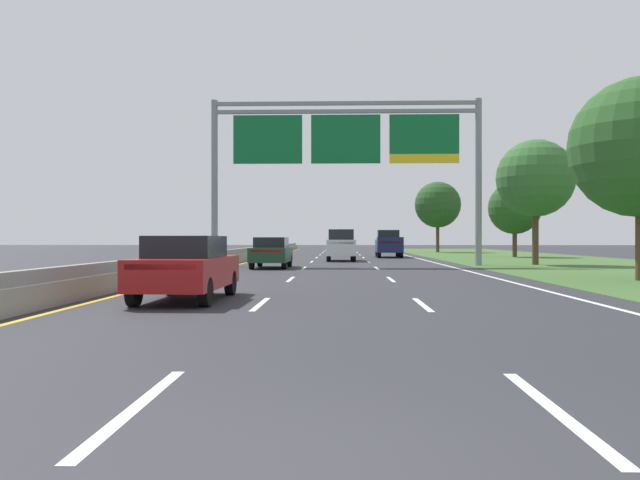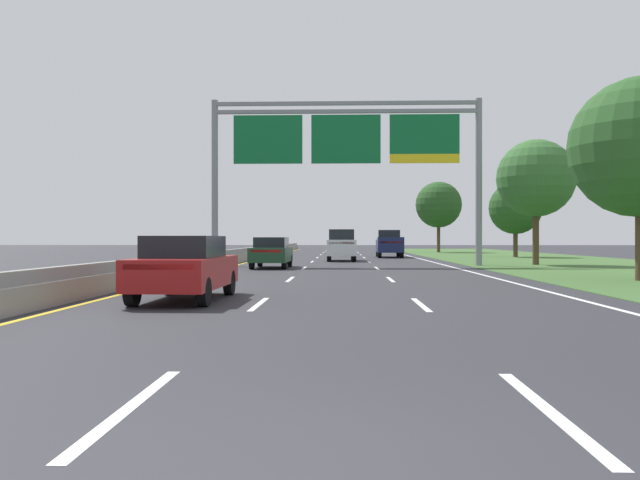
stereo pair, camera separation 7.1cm
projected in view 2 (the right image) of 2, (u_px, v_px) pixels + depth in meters
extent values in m
plane|color=#2B2B30|center=(341.00, 263.00, 39.16)|extent=(220.00, 220.00, 0.00)
cube|color=white|center=(130.00, 406.00, 5.74)|extent=(0.14, 3.00, 0.01)
cube|color=white|center=(259.00, 304.00, 14.73)|extent=(0.14, 3.00, 0.01)
cube|color=white|center=(290.00, 279.00, 23.73)|extent=(0.14, 3.00, 0.01)
cube|color=white|center=(304.00, 268.00, 32.72)|extent=(0.14, 3.00, 0.01)
cube|color=white|center=(312.00, 262.00, 41.72)|extent=(0.14, 3.00, 0.01)
cube|color=white|center=(317.00, 258.00, 50.71)|extent=(0.14, 3.00, 0.01)
cube|color=white|center=(321.00, 255.00, 59.71)|extent=(0.14, 3.00, 0.01)
cube|color=white|center=(324.00, 253.00, 68.70)|extent=(0.14, 3.00, 0.01)
cube|color=white|center=(326.00, 251.00, 77.70)|extent=(0.14, 3.00, 0.01)
cube|color=white|center=(327.00, 250.00, 86.69)|extent=(0.14, 3.00, 0.01)
cube|color=white|center=(548.00, 410.00, 5.62)|extent=(0.14, 3.00, 0.01)
cube|color=white|center=(421.00, 304.00, 14.61)|extent=(0.14, 3.00, 0.01)
cube|color=white|center=(390.00, 279.00, 23.61)|extent=(0.14, 3.00, 0.01)
cube|color=white|center=(377.00, 268.00, 32.60)|extent=(0.14, 3.00, 0.01)
cube|color=white|center=(369.00, 262.00, 41.60)|extent=(0.14, 3.00, 0.01)
cube|color=white|center=(364.00, 258.00, 50.59)|extent=(0.14, 3.00, 0.01)
cube|color=white|center=(361.00, 255.00, 59.59)|extent=(0.14, 3.00, 0.01)
cube|color=white|center=(358.00, 253.00, 68.58)|extent=(0.14, 3.00, 0.01)
cube|color=white|center=(356.00, 251.00, 77.58)|extent=(0.14, 3.00, 0.01)
cube|color=white|center=(355.00, 250.00, 86.57)|extent=(0.14, 3.00, 0.01)
cube|color=white|center=(438.00, 263.00, 38.96)|extent=(0.16, 106.00, 0.01)
cube|color=gold|center=(244.00, 263.00, 39.35)|extent=(0.16, 106.00, 0.01)
cube|color=#3D602D|center=(572.00, 263.00, 38.70)|extent=(14.00, 110.00, 0.02)
cube|color=gray|center=(233.00, 259.00, 39.38)|extent=(0.60, 110.00, 0.55)
cube|color=gray|center=(233.00, 252.00, 39.37)|extent=(0.25, 110.00, 0.30)
cylinder|color=gray|center=(215.00, 183.00, 35.97)|extent=(0.36, 0.36, 9.27)
cylinder|color=gray|center=(479.00, 182.00, 35.49)|extent=(0.36, 0.36, 9.27)
cube|color=gray|center=(346.00, 103.00, 35.72)|extent=(14.70, 0.24, 0.20)
cube|color=gray|center=(346.00, 111.00, 35.72)|extent=(14.70, 0.24, 0.20)
cube|color=#0C602D|center=(268.00, 140.00, 35.69)|extent=(3.83, 0.12, 2.69)
cube|color=#0C602D|center=(346.00, 139.00, 35.55)|extent=(3.83, 0.12, 2.69)
cube|color=#0C602D|center=(424.00, 134.00, 35.40)|extent=(3.83, 0.12, 2.19)
cube|color=yellow|center=(424.00, 159.00, 35.41)|extent=(3.83, 0.12, 0.50)
cube|color=#161E47|center=(389.00, 246.00, 51.63)|extent=(2.12, 5.44, 1.00)
cube|color=black|center=(389.00, 235.00, 52.47)|extent=(1.76, 1.94, 0.78)
cube|color=#B21414|center=(391.00, 242.00, 48.97)|extent=(1.68, 0.12, 0.12)
cube|color=#161E47|center=(390.00, 238.00, 49.90)|extent=(2.04, 1.99, 0.20)
cylinder|color=black|center=(378.00, 252.00, 53.51)|extent=(0.32, 0.85, 0.84)
cylinder|color=black|center=(398.00, 252.00, 53.42)|extent=(0.32, 0.85, 0.84)
cylinder|color=black|center=(380.00, 253.00, 49.84)|extent=(0.32, 0.85, 0.84)
cylinder|color=black|center=(402.00, 253.00, 49.75)|extent=(0.32, 0.85, 0.84)
cube|color=silver|center=(341.00, 247.00, 43.30)|extent=(1.93, 4.71, 1.05)
cube|color=black|center=(341.00, 235.00, 43.15)|extent=(1.66, 3.01, 0.68)
cube|color=#B21414|center=(342.00, 243.00, 40.99)|extent=(1.60, 0.09, 0.12)
cylinder|color=black|center=(329.00, 255.00, 44.92)|extent=(0.27, 0.76, 0.76)
cylinder|color=black|center=(353.00, 255.00, 44.88)|extent=(0.27, 0.76, 0.76)
cylinder|color=black|center=(329.00, 256.00, 41.73)|extent=(0.27, 0.76, 0.76)
cylinder|color=black|center=(354.00, 256.00, 41.69)|extent=(0.27, 0.76, 0.76)
cube|color=#193D23|center=(272.00, 254.00, 32.91)|extent=(1.86, 4.42, 0.72)
cube|color=black|center=(271.00, 242.00, 32.86)|extent=(1.59, 2.32, 0.52)
cube|color=#B21414|center=(266.00, 251.00, 30.75)|extent=(1.53, 0.10, 0.12)
cylinder|color=black|center=(260.00, 260.00, 34.44)|extent=(0.23, 0.66, 0.66)
cylinder|color=black|center=(290.00, 261.00, 34.37)|extent=(0.23, 0.66, 0.66)
cylinder|color=black|center=(252.00, 263.00, 31.45)|extent=(0.23, 0.66, 0.66)
cylinder|color=black|center=(284.00, 263.00, 31.38)|extent=(0.23, 0.66, 0.66)
cube|color=maroon|center=(185.00, 272.00, 15.67)|extent=(1.88, 4.42, 0.72)
cube|color=black|center=(185.00, 247.00, 15.62)|extent=(1.60, 2.32, 0.52)
cube|color=#B21414|center=(159.00, 267.00, 13.51)|extent=(1.53, 0.10, 0.12)
cylinder|color=black|center=(170.00, 282.00, 17.20)|extent=(0.23, 0.66, 0.66)
cylinder|color=black|center=(229.00, 283.00, 17.13)|extent=(0.23, 0.66, 0.66)
cylinder|color=black|center=(132.00, 292.00, 14.21)|extent=(0.23, 0.66, 0.66)
cylinder|color=black|center=(204.00, 292.00, 14.14)|extent=(0.23, 0.66, 0.66)
cylinder|color=#4C3823|center=(536.00, 237.00, 36.44)|extent=(0.36, 0.36, 3.18)
sphere|color=#33662D|center=(536.00, 178.00, 36.43)|extent=(4.39, 4.39, 4.39)
cylinder|color=#4C3823|center=(515.00, 243.00, 51.85)|extent=(0.36, 0.36, 2.29)
sphere|color=#234C1E|center=(515.00, 208.00, 51.85)|extent=(4.24, 4.24, 4.24)
cylinder|color=#4C3823|center=(439.00, 238.00, 69.71)|extent=(0.36, 0.36, 3.19)
sphere|color=#234C1E|center=(439.00, 205.00, 69.70)|extent=(5.00, 5.00, 5.00)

